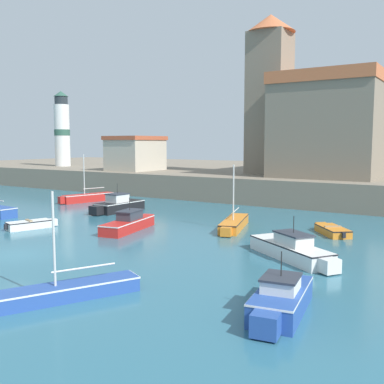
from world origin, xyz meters
TOP-DOWN VIEW (x-y plane):
  - ground_plane at (0.00, 0.00)m, footprint 200.00×200.00m
  - quay_seawall at (0.00, 44.63)m, footprint 120.00×40.00m
  - motorboat_white_0 at (13.17, 7.41)m, footprint 5.91×4.54m
  - motorboat_red_1 at (0.70, 8.85)m, footprint 2.54×6.12m
  - dinghy_white_2 at (-5.67, 5.48)m, footprint 2.07×3.67m
  - dinghy_orange_3 at (13.18, 15.08)m, footprint 3.14×3.54m
  - motorboat_black_4 at (-5.73, 14.84)m, footprint 2.14×5.60m
  - sailboat_orange_5 at (6.70, 13.29)m, footprint 2.87×6.12m
  - motorboat_blue_6 at (15.52, -0.17)m, footprint 2.24×4.95m
  - sailboat_blue_7 at (7.78, -3.37)m, footprint 3.68×6.08m
  - sailboat_red_8 at (-13.00, 18.21)m, footprint 2.57×6.03m
  - church at (6.88, 35.73)m, footprint 15.33×17.82m
  - lighthouse at (-32.00, 31.89)m, footprint 2.33×2.33m
  - harbor_shed_near_wharf at (-16.00, 29.78)m, footprint 5.46×6.73m

SIDE VIEW (x-z plane):
  - ground_plane at x=0.00m, z-range 0.00..0.00m
  - dinghy_orange_3 at x=13.18m, z-range -0.01..0.59m
  - dinghy_white_2 at x=-5.67m, z-range -0.01..0.64m
  - sailboat_blue_7 at x=7.78m, z-range -1.81..2.51m
  - sailboat_orange_5 at x=6.70m, z-range -1.92..2.70m
  - sailboat_red_8 at x=-13.00m, z-range -2.02..2.94m
  - motorboat_red_1 at x=0.70m, z-range -0.64..1.67m
  - motorboat_white_0 at x=13.17m, z-range -0.63..1.70m
  - motorboat_blue_6 at x=15.52m, z-range -0.61..1.70m
  - motorboat_black_4 at x=-5.73m, z-range -0.67..1.87m
  - quay_seawall at x=0.00m, z-range 0.00..2.60m
  - harbor_shed_near_wharf at x=-16.00m, z-range 2.62..7.01m
  - lighthouse at x=-32.00m, z-range 2.40..13.63m
  - church at x=6.88m, z-range -0.38..17.45m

